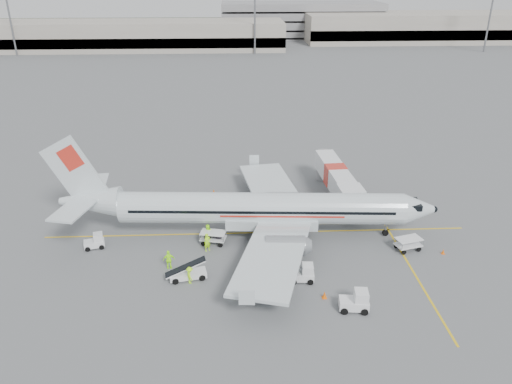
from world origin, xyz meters
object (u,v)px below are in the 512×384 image
belt_loader (187,267)px  tug_fore (354,300)px  tug_mid (302,273)px  tug_aft (94,241)px  aircraft (262,189)px  jet_bridge (335,182)px

belt_loader → tug_fore: bearing=-31.5°
belt_loader → tug_fore: belt_loader is taller
tug_mid → tug_aft: 20.94m
aircraft → tug_fore: aircraft is taller
jet_bridge → tug_mid: jet_bridge is taller
jet_bridge → tug_mid: 18.31m
aircraft → tug_fore: bearing=-58.5°
tug_mid → tug_aft: size_ratio=1.10×
aircraft → tug_aft: (-16.75, -1.90, -4.50)m
belt_loader → jet_bridge: bearing=34.0°
tug_fore → tug_mid: bearing=136.9°
aircraft → tug_fore: 15.15m
belt_loader → tug_aft: size_ratio=2.24×
tug_mid → aircraft: bearing=114.4°
aircraft → tug_aft: 17.44m
jet_bridge → tug_aft: 28.10m
aircraft → tug_fore: (6.80, -12.82, -4.34)m
belt_loader → tug_aft: 11.32m
tug_fore → tug_mid: tug_fore is taller
tug_fore → aircraft: bearing=124.1°
aircraft → tug_mid: (3.11, -8.54, -4.42)m
belt_loader → tug_aft: bearing=138.0°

